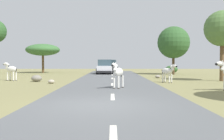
{
  "coord_description": "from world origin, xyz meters",
  "views": [
    {
      "loc": [
        0.45,
        -9.12,
        1.58
      ],
      "look_at": [
        0.42,
        8.84,
        0.97
      ],
      "focal_mm": 41.64,
      "sensor_mm": 36.0,
      "label": 1
    }
  ],
  "objects_px": {
    "car_0": "(105,67)",
    "tree_4": "(43,50)",
    "zebra_1": "(11,69)",
    "tree_3": "(174,42)",
    "zebra_2": "(168,71)",
    "bush_1": "(172,69)",
    "rock_0": "(52,82)",
    "zebra_0": "(118,72)",
    "car_1": "(111,66)",
    "tree_1": "(223,29)",
    "rock_1": "(37,78)",
    "rock_2": "(158,77)"
  },
  "relations": [
    {
      "from": "car_0",
      "to": "car_1",
      "type": "height_order",
      "value": "same"
    },
    {
      "from": "zebra_1",
      "to": "car_0",
      "type": "relative_size",
      "value": 0.35
    },
    {
      "from": "tree_4",
      "to": "rock_2",
      "type": "relative_size",
      "value": 9.17
    },
    {
      "from": "tree_4",
      "to": "rock_0",
      "type": "relative_size",
      "value": 9.78
    },
    {
      "from": "zebra_0",
      "to": "tree_1",
      "type": "bearing_deg",
      "value": -122.45
    },
    {
      "from": "car_1",
      "to": "rock_0",
      "type": "height_order",
      "value": "car_1"
    },
    {
      "from": "zebra_0",
      "to": "rock_2",
      "type": "xyz_separation_m",
      "value": [
        3.96,
        9.69,
        -0.8
      ]
    },
    {
      "from": "zebra_1",
      "to": "tree_3",
      "type": "height_order",
      "value": "tree_3"
    },
    {
      "from": "zebra_0",
      "to": "car_0",
      "type": "bearing_deg",
      "value": -63.74
    },
    {
      "from": "zebra_0",
      "to": "zebra_1",
      "type": "height_order",
      "value": "zebra_0"
    },
    {
      "from": "zebra_1",
      "to": "bush_1",
      "type": "relative_size",
      "value": 0.92
    },
    {
      "from": "car_0",
      "to": "tree_4",
      "type": "relative_size",
      "value": 0.95
    },
    {
      "from": "zebra_1",
      "to": "car_1",
      "type": "xyz_separation_m",
      "value": [
        8.02,
        16.36,
        -0.06
      ]
    },
    {
      "from": "zebra_2",
      "to": "tree_4",
      "type": "xyz_separation_m",
      "value": [
        -13.53,
        16.3,
        2.29
      ]
    },
    {
      "from": "car_1",
      "to": "rock_0",
      "type": "bearing_deg",
      "value": -98.47
    },
    {
      "from": "car_1",
      "to": "bush_1",
      "type": "bearing_deg",
      "value": -13.71
    },
    {
      "from": "zebra_0",
      "to": "tree_3",
      "type": "height_order",
      "value": "tree_3"
    },
    {
      "from": "car_1",
      "to": "bush_1",
      "type": "distance_m",
      "value": 8.61
    },
    {
      "from": "car_0",
      "to": "rock_2",
      "type": "height_order",
      "value": "car_0"
    },
    {
      "from": "tree_3",
      "to": "bush_1",
      "type": "distance_m",
      "value": 5.27
    },
    {
      "from": "tree_1",
      "to": "rock_1",
      "type": "xyz_separation_m",
      "value": [
        -14.59,
        -0.52,
        -3.89
      ]
    },
    {
      "from": "zebra_2",
      "to": "car_1",
      "type": "bearing_deg",
      "value": -113.43
    },
    {
      "from": "car_0",
      "to": "tree_3",
      "type": "relative_size",
      "value": 0.76
    },
    {
      "from": "zebra_0",
      "to": "rock_0",
      "type": "relative_size",
      "value": 3.24
    },
    {
      "from": "car_0",
      "to": "rock_1",
      "type": "distance_m",
      "value": 12.92
    },
    {
      "from": "zebra_0",
      "to": "car_0",
      "type": "distance_m",
      "value": 17.39
    },
    {
      "from": "zebra_1",
      "to": "zebra_2",
      "type": "distance_m",
      "value": 12.51
    },
    {
      "from": "zebra_0",
      "to": "tree_3",
      "type": "bearing_deg",
      "value": -91.06
    },
    {
      "from": "tree_1",
      "to": "bush_1",
      "type": "height_order",
      "value": "tree_1"
    },
    {
      "from": "zebra_1",
      "to": "rock_1",
      "type": "bearing_deg",
      "value": -83.64
    },
    {
      "from": "bush_1",
      "to": "rock_0",
      "type": "distance_m",
      "value": 20.62
    },
    {
      "from": "car_1",
      "to": "tree_1",
      "type": "bearing_deg",
      "value": -58.36
    },
    {
      "from": "car_1",
      "to": "tree_1",
      "type": "height_order",
      "value": "tree_1"
    },
    {
      "from": "zebra_0",
      "to": "rock_0",
      "type": "xyz_separation_m",
      "value": [
        -4.64,
        3.66,
        -0.8
      ]
    },
    {
      "from": "tree_4",
      "to": "rock_0",
      "type": "height_order",
      "value": "tree_4"
    },
    {
      "from": "bush_1",
      "to": "rock_1",
      "type": "height_order",
      "value": "bush_1"
    },
    {
      "from": "zebra_0",
      "to": "zebra_2",
      "type": "height_order",
      "value": "zebra_0"
    },
    {
      "from": "zebra_1",
      "to": "tree_4",
      "type": "bearing_deg",
      "value": 33.48
    },
    {
      "from": "rock_0",
      "to": "zebra_0",
      "type": "bearing_deg",
      "value": -38.29
    },
    {
      "from": "tree_4",
      "to": "car_0",
      "type": "bearing_deg",
      "value": -21.34
    },
    {
      "from": "zebra_0",
      "to": "zebra_2",
      "type": "distance_m",
      "value": 5.79
    },
    {
      "from": "zebra_1",
      "to": "rock_1",
      "type": "xyz_separation_m",
      "value": [
        2.37,
        -0.97,
        -0.66
      ]
    },
    {
      "from": "zebra_2",
      "to": "tree_4",
      "type": "distance_m",
      "value": 21.3
    },
    {
      "from": "rock_2",
      "to": "car_1",
      "type": "bearing_deg",
      "value": 109.02
    },
    {
      "from": "zebra_2",
      "to": "tree_1",
      "type": "distance_m",
      "value": 5.9
    },
    {
      "from": "rock_0",
      "to": "rock_1",
      "type": "distance_m",
      "value": 2.36
    },
    {
      "from": "zebra_2",
      "to": "bush_1",
      "type": "relative_size",
      "value": 0.84
    },
    {
      "from": "car_0",
      "to": "bush_1",
      "type": "distance_m",
      "value": 9.34
    },
    {
      "from": "car_0",
      "to": "bush_1",
      "type": "height_order",
      "value": "car_0"
    },
    {
      "from": "car_1",
      "to": "bush_1",
      "type": "relative_size",
      "value": 2.66
    }
  ]
}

